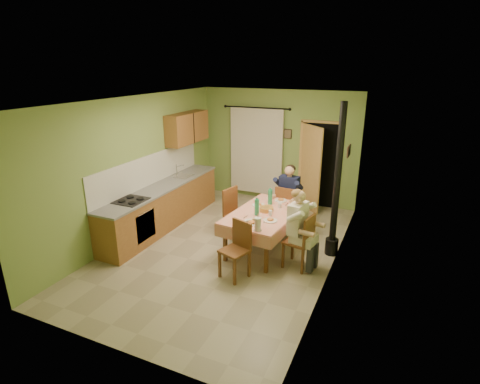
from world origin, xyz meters
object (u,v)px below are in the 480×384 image
at_px(dining_table, 265,230).
at_px(chair_left, 238,223).
at_px(chair_near, 235,261).
at_px(man_far, 288,190).
at_px(stove_flue, 335,203).
at_px(chair_right, 298,252).
at_px(man_right, 299,220).
at_px(chair_far, 287,217).

relative_size(dining_table, chair_left, 1.88).
relative_size(chair_near, chair_left, 0.95).
relative_size(man_far, stove_flue, 0.50).
bearing_deg(man_far, stove_flue, -27.01).
height_order(dining_table, chair_right, chair_right).
xyz_separation_m(man_right, stove_flue, (0.46, 0.71, 0.15)).
bearing_deg(stove_flue, dining_table, -165.34).
height_order(chair_near, chair_right, chair_right).
height_order(chair_right, stove_flue, stove_flue).
distance_m(dining_table, stove_flue, 1.41).
height_order(chair_right, chair_left, chair_left).
bearing_deg(chair_near, man_right, -119.80).
bearing_deg(stove_flue, man_right, -122.82).
height_order(chair_right, man_right, man_right).
distance_m(chair_near, man_far, 2.26).
distance_m(chair_far, stove_flue, 1.49).
relative_size(dining_table, chair_right, 1.93).
xyz_separation_m(chair_left, stove_flue, (1.91, 0.05, 0.73)).
relative_size(chair_right, chair_left, 0.97).
xyz_separation_m(chair_far, stove_flue, (1.09, -0.70, 0.73)).
relative_size(dining_table, man_far, 1.38).
relative_size(chair_far, chair_near, 1.02).
bearing_deg(dining_table, chair_left, 164.35).
distance_m(chair_far, chair_near, 2.17).
bearing_deg(man_far, chair_left, -130.76).
distance_m(chair_far, man_right, 1.65).
distance_m(dining_table, chair_right, 0.87).
height_order(chair_far, chair_right, chair_right).
relative_size(chair_near, stove_flue, 0.34).
distance_m(chair_left, man_far, 1.27).
height_order(dining_table, man_far, man_far).
relative_size(chair_near, man_far, 0.69).
bearing_deg(dining_table, chair_far, 88.34).
height_order(chair_far, man_far, man_far).
xyz_separation_m(dining_table, chair_near, (-0.10, -1.14, -0.09)).
relative_size(chair_far, chair_left, 0.97).
bearing_deg(man_far, man_right, -59.91).
bearing_deg(chair_near, chair_right, -120.37).
bearing_deg(chair_far, chair_right, -59.20).
xyz_separation_m(chair_near, man_far, (0.23, 2.17, 0.59)).
xyz_separation_m(chair_far, chair_right, (0.64, -1.41, 0.00)).
distance_m(man_right, stove_flue, 0.86).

